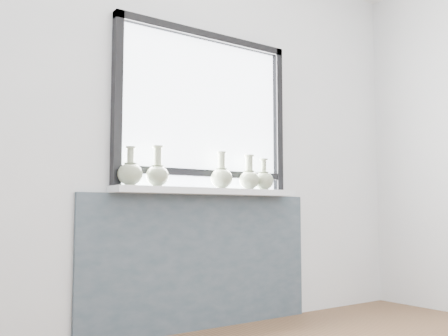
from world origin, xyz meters
TOP-DOWN VIEW (x-y plane):
  - back_wall at (0.00, 1.81)m, footprint 3.60×0.02m
  - apron_panel at (0.00, 1.78)m, footprint 1.70×0.03m
  - windowsill at (0.00, 1.71)m, footprint 1.32×0.18m
  - window at (0.00, 1.77)m, footprint 1.30×0.06m
  - vase_a at (-0.56, 1.70)m, footprint 0.15×0.15m
  - vase_b at (-0.39, 1.68)m, footprint 0.14×0.14m
  - vase_c at (0.08, 1.69)m, footprint 0.14×0.14m
  - vase_d at (0.31, 1.69)m, footprint 0.14×0.14m
  - vase_e at (0.44, 1.69)m, footprint 0.14×0.14m

SIDE VIEW (x-z plane):
  - apron_panel at x=0.00m, z-range 0.00..0.86m
  - windowsill at x=0.00m, z-range 0.86..0.90m
  - vase_e at x=0.44m, z-range 0.86..1.08m
  - vase_a at x=-0.56m, z-range 0.86..1.09m
  - vase_b at x=-0.39m, z-range 0.86..1.10m
  - vase_d at x=0.31m, z-range 0.86..1.10m
  - vase_c at x=0.08m, z-range 0.86..1.10m
  - back_wall at x=0.00m, z-range 0.00..2.60m
  - window at x=0.00m, z-range 0.92..1.97m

